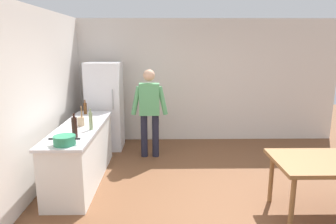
{
  "coord_description": "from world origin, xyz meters",
  "views": [
    {
      "loc": [
        -0.68,
        -3.84,
        2.16
      ],
      "look_at": [
        -0.61,
        1.25,
        1.03
      ],
      "focal_mm": 32.67,
      "sensor_mm": 36.0,
      "label": 1
    }
  ],
  "objects": [
    {
      "name": "ground_plane",
      "position": [
        0.0,
        0.0,
        0.0
      ],
      "size": [
        14.0,
        14.0,
        0.0
      ],
      "primitive_type": "plane",
      "color": "brown"
    },
    {
      "name": "wall_back",
      "position": [
        0.0,
        3.0,
        1.35
      ],
      "size": [
        6.4,
        0.12,
        2.7
      ],
      "primitive_type": "cube",
      "color": "silver",
      "rests_on": "ground_plane"
    },
    {
      "name": "wall_left",
      "position": [
        -2.6,
        0.2,
        1.35
      ],
      "size": [
        0.12,
        5.6,
        2.7
      ],
      "primitive_type": "cube",
      "color": "silver",
      "rests_on": "ground_plane"
    },
    {
      "name": "kitchen_counter",
      "position": [
        -2.0,
        0.8,
        0.45
      ],
      "size": [
        0.64,
        2.2,
        0.9
      ],
      "color": "white",
      "rests_on": "ground_plane"
    },
    {
      "name": "refrigerator",
      "position": [
        -1.9,
        2.4,
        0.9
      ],
      "size": [
        0.7,
        0.67,
        1.8
      ],
      "color": "white",
      "rests_on": "ground_plane"
    },
    {
      "name": "person",
      "position": [
        -0.95,
        1.85,
        0.98
      ],
      "size": [
        0.7,
        0.22,
        1.7
      ],
      "color": "#1E1E2D",
      "rests_on": "ground_plane"
    },
    {
      "name": "dining_table",
      "position": [
        1.4,
        -0.3,
        0.67
      ],
      "size": [
        1.4,
        0.9,
        0.75
      ],
      "color": "olive",
      "rests_on": "ground_plane"
    },
    {
      "name": "cooking_pot",
      "position": [
        -1.95,
        -0.1,
        0.96
      ],
      "size": [
        0.4,
        0.28,
        0.12
      ],
      "color": "#2D845B",
      "rests_on": "kitchen_counter"
    },
    {
      "name": "utensil_jar",
      "position": [
        -1.98,
        0.83,
        0.98
      ],
      "size": [
        0.11,
        0.11,
        0.32
      ],
      "color": "tan",
      "rests_on": "kitchen_counter"
    },
    {
      "name": "bottle_vinegar_tall",
      "position": [
        -1.77,
        0.61,
        1.04
      ],
      "size": [
        0.06,
        0.06,
        0.32
      ],
      "color": "gray",
      "rests_on": "kitchen_counter"
    },
    {
      "name": "bottle_beer_brown",
      "position": [
        -2.13,
        1.68,
        1.01
      ],
      "size": [
        0.06,
        0.06,
        0.26
      ],
      "color": "#5B3314",
      "rests_on": "kitchen_counter"
    },
    {
      "name": "bottle_wine_dark",
      "position": [
        -1.91,
        0.23,
        1.05
      ],
      "size": [
        0.08,
        0.08,
        0.34
      ],
      "color": "black",
      "rests_on": "kitchen_counter"
    }
  ]
}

